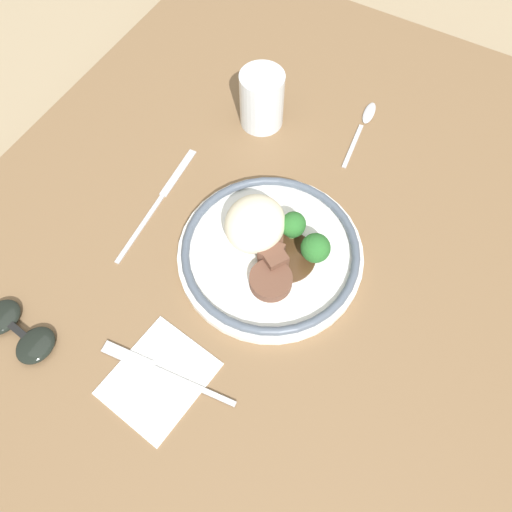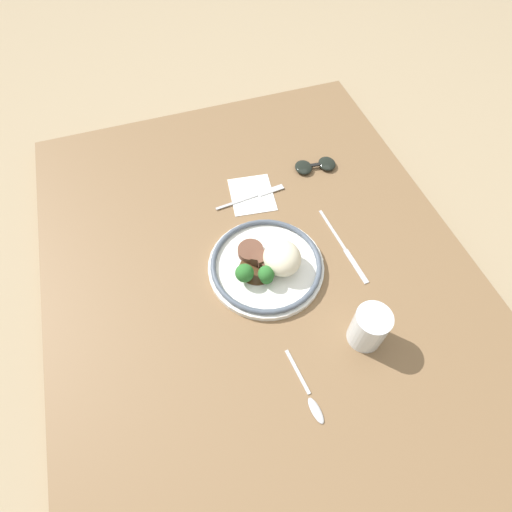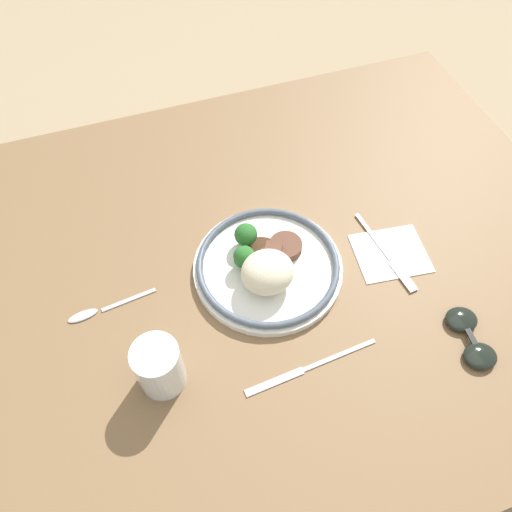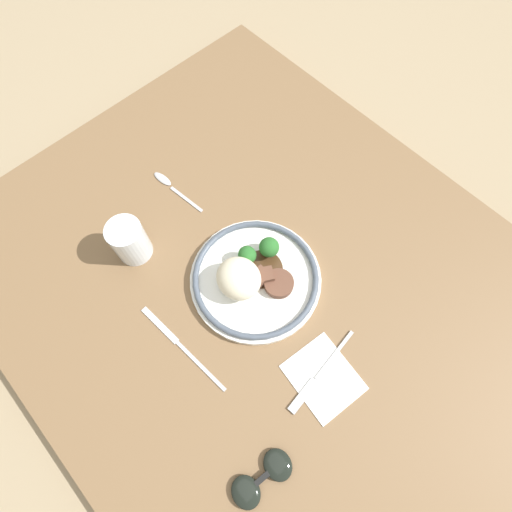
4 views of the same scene
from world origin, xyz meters
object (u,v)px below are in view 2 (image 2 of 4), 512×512
Objects in this scene: sunglasses at (315,165)px; juice_glass at (369,328)px; knife at (344,248)px; spoon at (313,400)px; plate at (268,264)px; fork at (257,195)px.

juice_glass is at bearing -4.95° from sunglasses.
knife is 1.48× the size of spoon.
plate reaches higher than spoon.
sunglasses reaches higher than knife.
juice_glass is 0.23m from knife.
sunglasses is at bearing 168.73° from juice_glass.
spoon is at bearing -38.57° from knife.
juice_glass is 0.45m from fork.
juice_glass is at bearing -18.83° from knife.
plate is 2.23× the size of sunglasses.
juice_glass reaches higher than sunglasses.
juice_glass reaches higher than knife.
spoon is (0.08, -0.15, -0.04)m from juice_glass.
spoon is 0.62m from sunglasses.
juice_glass is 0.81× the size of sunglasses.
knife is 1.92× the size of sunglasses.
juice_glass is 0.51× the size of fork.
juice_glass is at bearing 31.79° from plate.
sunglasses is (-0.27, 0.04, 0.01)m from knife.
juice_glass reaches higher than fork.
plate is 1.72× the size of spoon.
juice_glass is at bearing -84.75° from fork.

